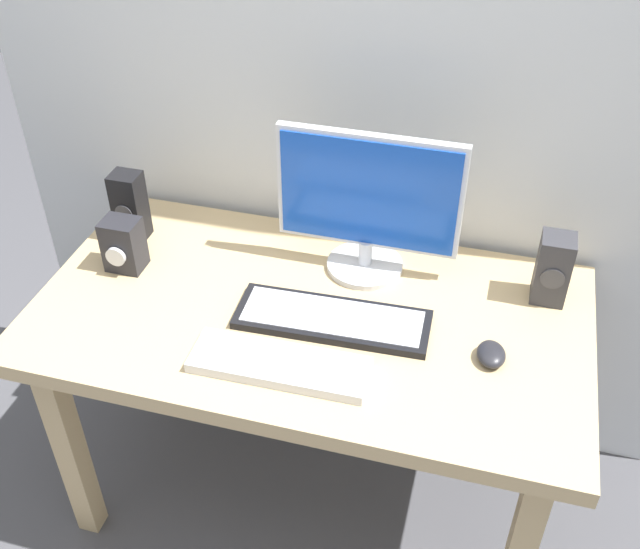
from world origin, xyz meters
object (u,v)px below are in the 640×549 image
object	(u,v)px
keyboard_primary	(332,319)
audio_controller	(123,245)
monitor	(368,203)
keyboard_secondary	(279,365)
speaker_left	(130,206)
desk	(309,338)
speaker_right	(553,269)
mouse	(491,354)

from	to	relation	value
keyboard_primary	audio_controller	distance (m)	0.59
monitor	keyboard_secondary	distance (m)	0.48
monitor	keyboard_primary	bearing A→B (deg)	-96.29
keyboard_primary	speaker_left	xyz separation A→B (m)	(-0.63, 0.21, 0.09)
speaker_left	monitor	bearing A→B (deg)	3.34
keyboard_primary	audio_controller	size ratio (longest dim) A/B	3.29
desk	speaker_right	distance (m)	0.63
keyboard_primary	mouse	bearing A→B (deg)	-4.01
keyboard_primary	mouse	size ratio (longest dim) A/B	5.41
mouse	speaker_left	distance (m)	1.04
keyboard_primary	speaker_left	size ratio (longest dim) A/B	2.39
keyboard_primary	speaker_right	world-z (taller)	speaker_right
monitor	keyboard_primary	size ratio (longest dim) A/B	0.99
desk	keyboard_primary	bearing A→B (deg)	-22.36
keyboard_secondary	audio_controller	world-z (taller)	audio_controller
monitor	mouse	size ratio (longest dim) A/B	5.34
speaker_right	monitor	bearing A→B (deg)	178.99
speaker_right	mouse	bearing A→B (deg)	-113.81
keyboard_primary	keyboard_secondary	size ratio (longest dim) A/B	1.17
speaker_right	keyboard_primary	bearing A→B (deg)	-154.58
desk	keyboard_primary	world-z (taller)	keyboard_primary
mouse	audio_controller	distance (m)	0.97
keyboard_secondary	speaker_right	world-z (taller)	speaker_right
monitor	audio_controller	world-z (taller)	monitor
keyboard_primary	speaker_left	distance (m)	0.67
keyboard_secondary	speaker_right	bearing A→B (deg)	36.24
keyboard_secondary	mouse	distance (m)	0.48
desk	audio_controller	world-z (taller)	audio_controller
keyboard_primary	mouse	world-z (taller)	mouse
monitor	audio_controller	bearing A→B (deg)	-164.18
speaker_right	speaker_left	xyz separation A→B (m)	(-1.13, -0.03, 0.01)
keyboard_secondary	speaker_left	distance (m)	0.68
speaker_left	keyboard_secondary	bearing A→B (deg)	-35.26
monitor	keyboard_secondary	bearing A→B (deg)	-103.47
mouse	speaker_left	bearing A→B (deg)	158.30
speaker_right	audio_controller	world-z (taller)	speaker_right
monitor	keyboard_primary	distance (m)	0.31
keyboard_primary	keyboard_secondary	bearing A→B (deg)	-112.38
speaker_right	audio_controller	xyz separation A→B (m)	(-1.08, -0.16, -0.02)
desk	speaker_right	world-z (taller)	speaker_right
mouse	speaker_right	bearing A→B (deg)	57.51
keyboard_primary	keyboard_secondary	world-z (taller)	keyboard_secondary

